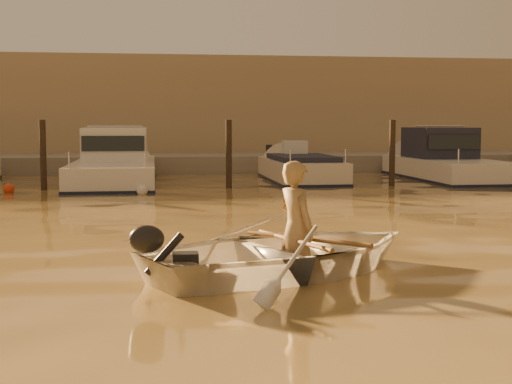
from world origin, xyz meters
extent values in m
plane|color=brown|center=(0.00, 0.00, 0.00)|extent=(160.00, 160.00, 0.00)
imported|color=white|center=(-0.69, 1.72, 0.28)|extent=(4.64, 4.09, 0.80)
imported|color=#98774C|center=(-0.60, 1.76, 0.56)|extent=(0.64, 0.75, 1.73)
cylinder|color=brown|center=(-0.46, 1.82, 0.42)|extent=(1.30, 1.73, 0.13)
cylinder|color=brown|center=(-0.65, 1.74, 0.42)|extent=(0.58, 2.05, 0.13)
cylinder|color=#2D2319|center=(-5.50, 13.80, 0.90)|extent=(0.18, 0.18, 2.20)
cylinder|color=#2D2319|center=(-0.20, 13.80, 0.90)|extent=(0.18, 0.18, 2.20)
cylinder|color=#2D2319|center=(4.80, 13.80, 0.90)|extent=(0.18, 0.18, 2.20)
sphere|color=red|center=(-6.36, 13.23, 0.10)|extent=(0.30, 0.30, 0.30)
sphere|color=silver|center=(-2.71, 12.16, 0.10)|extent=(0.30, 0.30, 0.30)
sphere|color=orange|center=(2.99, 14.10, 0.10)|extent=(0.30, 0.30, 0.30)
sphere|color=white|center=(8.10, 13.27, 0.10)|extent=(0.30, 0.30, 0.30)
cube|color=gray|center=(0.00, 21.50, 0.15)|extent=(52.00, 4.00, 1.00)
cube|color=#9E8466|center=(0.00, 27.00, 2.40)|extent=(46.00, 7.00, 4.80)
camera|label=1|loc=(-2.38, -7.07, 1.90)|focal=50.00mm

